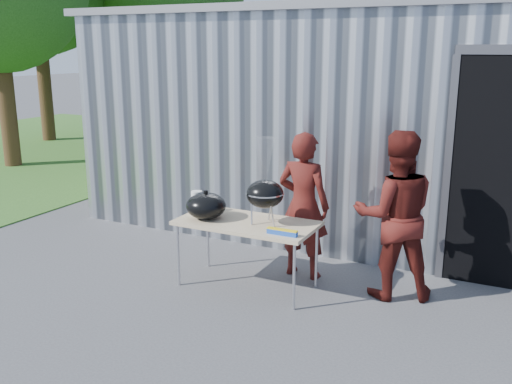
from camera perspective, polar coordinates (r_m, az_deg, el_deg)
The scene contains 11 objects.
ground at distance 6.13m, azimuth -4.62°, elevation -10.57°, with size 80.00×80.00×0.00m, color #434345.
building at distance 9.60m, azimuth 14.48°, elevation 7.66°, with size 8.20×6.20×3.10m.
grass_patch at distance 16.24m, azimuth -21.24°, elevation 4.25°, with size 10.00×12.00×0.02m, color #2D591E.
folding_table at distance 6.16m, azimuth -0.91°, elevation -3.31°, with size 1.50×0.75×0.75m.
kettle_grill at distance 5.95m, azimuth 0.90°, elevation 0.71°, with size 0.40×0.40×0.93m.
grill_lid at distance 6.24m, azimuth -5.02°, elevation -1.39°, with size 0.44×0.44×0.32m.
paper_towels at distance 6.36m, azimuth -5.94°, elevation -1.14°, with size 0.12×0.12×0.28m, color white.
white_tub at distance 6.55m, azimuth -4.45°, elevation -1.47°, with size 0.20×0.15×0.10m, color white.
foil_box at distance 5.71m, azimuth 2.63°, elevation -4.02°, with size 0.32×0.05×0.06m.
person_cook at distance 6.45m, azimuth 4.76°, elevation -1.35°, with size 0.61×0.40×1.68m, color #4A1410.
person_bystander at distance 6.07m, azimuth 13.73°, elevation -2.28°, with size 0.86×0.67×1.77m, color #4A1410.
Camera 1 is at (2.91, -4.75, 2.58)m, focal length 40.00 mm.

